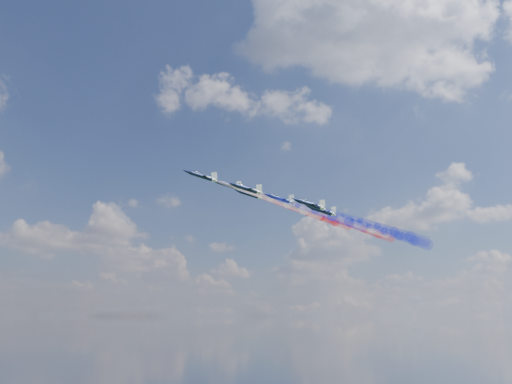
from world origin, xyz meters
TOP-DOWN VIEW (x-y plane):
  - jet_lead at (2.47, -17.67)m, footprint 13.87×12.09m
  - trail_lead at (25.00, -23.27)m, footprint 36.99×13.52m
  - jet_inner_left at (10.05, -29.62)m, footprint 13.87×12.09m
  - trail_inner_left at (32.59, -35.22)m, footprint 36.99×13.52m
  - jet_inner_right at (17.82, -10.04)m, footprint 13.87×12.09m
  - trail_inner_right at (40.36, -15.64)m, footprint 36.99×13.52m
  - jet_outer_left at (21.12, -44.23)m, footprint 13.87×12.09m
  - trail_outer_left at (43.66, -49.83)m, footprint 36.99×13.52m
  - jet_center_third at (27.10, -25.13)m, footprint 13.87×12.09m
  - trail_center_third at (49.64, -30.73)m, footprint 36.99×13.52m
  - jet_outer_right at (31.71, -4.14)m, footprint 13.87×12.09m
  - trail_outer_right at (54.25, -9.74)m, footprint 36.99×13.52m
  - jet_rear_left at (33.51, -36.99)m, footprint 13.87×12.09m
  - trail_rear_left at (56.05, -42.59)m, footprint 36.99×13.52m
  - jet_rear_right at (41.63, -16.18)m, footprint 13.87×12.09m
  - trail_rear_right at (64.16, -21.78)m, footprint 36.99×13.52m

SIDE VIEW (x-z plane):
  - trail_outer_left at x=43.66m, z-range 156.11..168.12m
  - trail_rear_left at x=56.05m, z-range 156.68..168.69m
  - jet_outer_left at x=21.12m, z-range 162.98..170.63m
  - jet_rear_left at x=33.51m, z-range 163.55..171.20m
  - trail_center_third at x=49.64m, z-range 161.43..173.44m
  - trail_inner_left at x=32.59m, z-range 161.52..173.53m
  - trail_rear_right at x=64.16m, z-range 161.99..174.01m
  - jet_center_third at x=27.10m, z-range 168.30..175.95m
  - jet_inner_left at x=10.05m, z-range 168.39..176.04m
  - trail_lead at x=25.00m, z-range 166.31..178.32m
  - jet_rear_right at x=41.63m, z-range 168.87..176.51m
  - trail_outer_right at x=54.25m, z-range 166.89..178.91m
  - trail_inner_right at x=40.36m, z-range 167.17..179.18m
  - jet_lead at x=2.47m, z-range 173.18..180.83m
  - jet_outer_right at x=31.71m, z-range 173.77..181.41m
  - jet_inner_right at x=17.82m, z-range 174.04..181.69m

